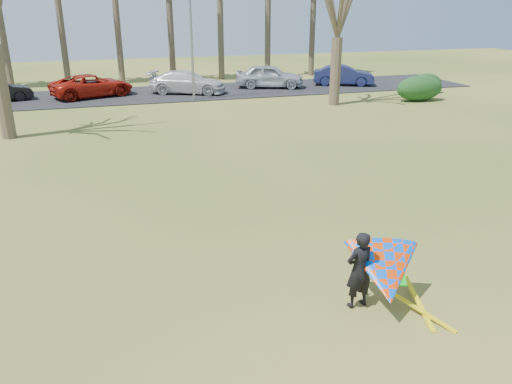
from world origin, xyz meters
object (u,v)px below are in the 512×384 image
object	(u,v)px
streetlight	(194,28)
kite_flyer	(383,272)
car_4	(270,76)
car_5	(344,75)
car_3	(187,82)
car_2	(92,86)

from	to	relation	value
streetlight	kite_flyer	distance (m)	24.70
streetlight	car_4	size ratio (longest dim) A/B	1.62
streetlight	car_5	size ratio (longest dim) A/B	1.78
car_3	kite_flyer	xyz separation A→B (m)	(-0.75, -26.92, 0.03)
streetlight	car_3	distance (m)	4.43
streetlight	car_2	world-z (taller)	streetlight
streetlight	car_2	bearing A→B (deg)	154.73
car_4	kite_flyer	world-z (taller)	kite_flyer
kite_flyer	car_2	bearing A→B (deg)	101.36
car_4	kite_flyer	distance (m)	28.45
car_3	car_4	world-z (taller)	car_4
car_2	car_4	distance (m)	12.45
streetlight	car_5	world-z (taller)	streetlight
car_3	car_4	size ratio (longest dim) A/B	1.06
car_3	kite_flyer	world-z (taller)	kite_flyer
streetlight	car_5	xyz separation A→B (m)	(11.80, 2.67, -3.66)
car_5	kite_flyer	xyz separation A→B (m)	(-12.68, -27.08, 0.04)
streetlight	car_4	distance (m)	7.71
car_2	kite_flyer	world-z (taller)	kite_flyer
car_3	kite_flyer	distance (m)	26.93
streetlight	car_3	bearing A→B (deg)	92.93
car_4	car_5	size ratio (longest dim) A/B	1.09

